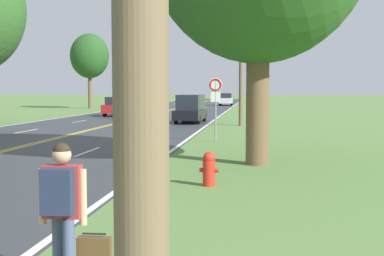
{
  "coord_description": "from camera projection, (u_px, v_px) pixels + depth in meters",
  "views": [
    {
      "loc": [
        9.51,
        -2.7,
        2.37
      ],
      "look_at": [
        7.61,
        12.79,
        1.21
      ],
      "focal_mm": 50.0,
      "sensor_mm": 36.0,
      "label": 1
    }
  ],
  "objects": [
    {
      "name": "hitchhiker_person",
      "position": [
        61.0,
        200.0,
        6.29
      ],
      "size": [
        0.59,
        0.42,
        1.73
      ],
      "rotation": [
        0.0,
        0.0,
        1.6
      ],
      "color": "#475175",
      "rests_on": "ground"
    },
    {
      "name": "fire_hydrant",
      "position": [
        209.0,
        169.0,
        12.99
      ],
      "size": [
        0.47,
        0.31,
        0.84
      ],
      "color": "red",
      "rests_on": "ground"
    },
    {
      "name": "traffic_sign",
      "position": [
        216.0,
        93.0,
        23.8
      ],
      "size": [
        0.6,
        0.1,
        2.84
      ],
      "color": "gray",
      "rests_on": "ground"
    },
    {
      "name": "utility_pole_midground",
      "position": [
        241.0,
        48.0,
        33.75
      ],
      "size": [
        1.8,
        0.24,
        9.52
      ],
      "color": "brown",
      "rests_on": "ground"
    },
    {
      "name": "utility_pole_far",
      "position": [
        250.0,
        67.0,
        65.34
      ],
      "size": [
        1.8,
        0.24,
        9.78
      ],
      "color": "brown",
      "rests_on": "ground"
    },
    {
      "name": "tree_left_verge",
      "position": [
        90.0,
        56.0,
        63.55
      ],
      "size": [
        4.6,
        4.6,
        8.9
      ],
      "color": "brown",
      "rests_on": "ground"
    },
    {
      "name": "car_black_van_approaching",
      "position": [
        191.0,
        108.0,
        37.07
      ],
      "size": [
        1.89,
        4.95,
        1.95
      ],
      "rotation": [
        0.0,
        0.0,
        -1.6
      ],
      "color": "black",
      "rests_on": "ground"
    },
    {
      "name": "car_red_sedan_mid_near",
      "position": [
        119.0,
        106.0,
        46.1
      ],
      "size": [
        1.98,
        4.38,
        1.66
      ],
      "rotation": [
        0.0,
        0.0,
        1.56
      ],
      "color": "black",
      "rests_on": "ground"
    },
    {
      "name": "car_silver_suv_mid_far",
      "position": [
        226.0,
        99.0,
        74.48
      ],
      "size": [
        1.84,
        4.63,
        1.73
      ],
      "rotation": [
        0.0,
        0.0,
        -1.55
      ],
      "color": "black",
      "rests_on": "ground"
    }
  ]
}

